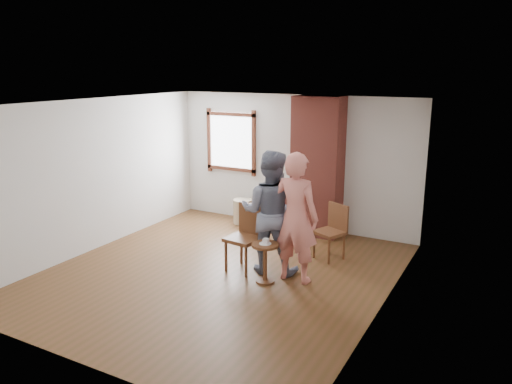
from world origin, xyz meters
TOP-DOWN VIEW (x-y plane):
  - ground at (0.00, 0.00)m, footprint 5.50×5.50m
  - room_shell at (-0.06, 0.61)m, footprint 5.04×5.52m
  - brick_chimney at (0.60, 2.50)m, footprint 0.90×0.50m
  - stoneware_crock at (-0.95, 2.40)m, footprint 0.40×0.40m
  - dark_pot at (-0.95, 2.40)m, footprint 0.16×0.16m
  - dining_chair_left at (0.28, 0.38)m, footprint 0.54×0.54m
  - dining_chair_right at (1.31, 1.46)m, footprint 0.57×0.57m
  - side_table at (0.77, 0.06)m, footprint 0.40×0.40m
  - cake_plate at (0.77, 0.06)m, footprint 0.18×0.18m
  - cake_slice at (0.78, 0.06)m, footprint 0.08×0.07m
  - man at (0.64, 0.48)m, footprint 1.07×0.91m
  - person_pink at (1.12, 0.34)m, footprint 0.72×0.48m

SIDE VIEW (x-z plane):
  - ground at x=0.00m, z-range 0.00..0.00m
  - dark_pot at x=-0.95m, z-range 0.00..0.14m
  - stoneware_crock at x=-0.95m, z-range 0.00..0.50m
  - side_table at x=0.77m, z-range 0.10..0.70m
  - dining_chair_right at x=1.31m, z-range 0.06..0.97m
  - dining_chair_left at x=0.28m, z-range 0.06..1.10m
  - cake_plate at x=0.77m, z-range 0.60..0.61m
  - cake_slice at x=0.78m, z-range 0.61..0.67m
  - man at x=0.64m, z-range 0.00..1.91m
  - person_pink at x=1.12m, z-range 0.00..1.95m
  - brick_chimney at x=0.60m, z-range 0.00..2.60m
  - room_shell at x=-0.06m, z-range 0.50..3.12m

